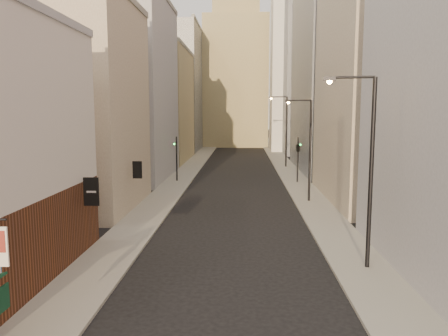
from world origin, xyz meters
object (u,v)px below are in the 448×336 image
Objects in this scene: streetlamp_mid at (308,144)px; white_tower at (292,54)px; clock_tower at (236,67)px; traffic_light_right at (298,147)px; streetlamp_near at (366,161)px; streetlamp_far at (285,127)px; traffic_light_left at (177,149)px.

white_tower is at bearing 81.99° from streetlamp_mid.
streetlamp_mid is (-3.93, -49.06, -13.62)m from white_tower.
traffic_light_right is at bearing -81.92° from clock_tower.
streetlamp_near is 16.00m from streetlamp_mid.
traffic_light_right is (0.02, 25.94, -1.42)m from streetlamp_near.
streetlamp_far is (0.28, 23.40, 0.60)m from streetlamp_mid.
traffic_light_left is at bearing -113.30° from white_tower.
white_tower reaches higher than streetlamp_near.
streetlamp_near is at bearing 109.35° from traffic_light_left.
streetlamp_far is at bearing 98.88° from streetlamp_near.
traffic_light_left is (-13.17, 26.37, -1.77)m from streetlamp_near.
streetlamp_near is 1.08× the size of streetlamp_mid.
white_tower is 29.01m from streetlamp_far.
traffic_light_right is (13.20, -0.43, 0.35)m from traffic_light_left.
traffic_light_left is (-5.66, -52.68, -14.03)m from clock_tower.
clock_tower is 55.36m from traffic_light_right.
clock_tower is at bearing 104.07° from streetlamp_near.
traffic_light_right is (0.47, 9.95, -1.03)m from streetlamp_mid.
streetlamp_far is at bearing -98.10° from white_tower.
streetlamp_near is 25.98m from traffic_light_right.
traffic_light_right is (-3.46, -39.11, -14.65)m from white_tower.
white_tower is at bearing -120.50° from traffic_light_left.
clock_tower is at bearing 108.93° from streetlamp_far.
streetlamp_near is (7.51, -79.05, -12.26)m from clock_tower.
white_tower reaches higher than traffic_light_left.
clock_tower is 54.81m from traffic_light_left.
streetlamp_near is 0.96× the size of streetlamp_far.
streetlamp_far reaches higher than streetlamp_mid.
clock_tower is 8.97× the size of traffic_light_right.
streetlamp_mid is at bearing -82.25° from streetlamp_far.
white_tower is at bearing -86.06° from traffic_light_right.
traffic_light_left is (-16.66, -38.68, -15.00)m from white_tower.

